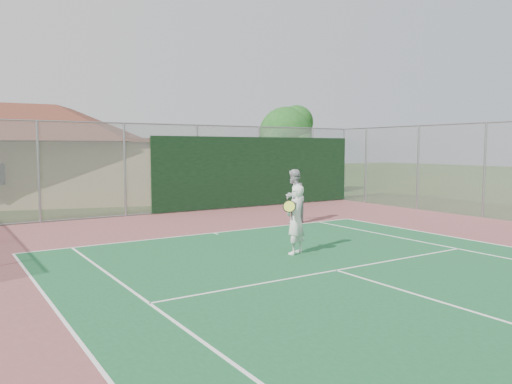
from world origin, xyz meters
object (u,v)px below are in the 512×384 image
clubhouse (36,144)px  player_white_front (295,220)px  tree (287,136)px  player_grey_back (294,197)px

clubhouse → player_white_front: (3.05, -16.69, -1.93)m
clubhouse → tree: 12.80m
player_white_front → tree: bearing=-148.5°
player_white_front → player_grey_back: player_grey_back is taller
clubhouse → player_grey_back: size_ratio=7.88×
clubhouse → tree: bearing=-2.7°
clubhouse → player_white_front: 17.08m
clubhouse → player_white_front: clubhouse is taller
player_grey_back → player_white_front: bearing=28.7°
tree → player_grey_back: size_ratio=2.67×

